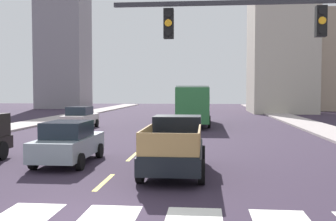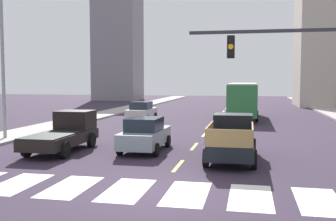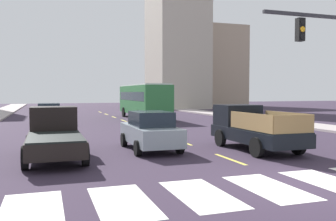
# 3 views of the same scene
# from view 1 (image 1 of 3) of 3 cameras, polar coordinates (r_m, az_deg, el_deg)

# --- Properties ---
(lane_dash_0) EXTENTS (0.16, 2.40, 0.01)m
(lane_dash_0) POSITION_cam_1_polar(r_m,az_deg,el_deg) (13.18, -9.14, -10.12)
(lane_dash_0) COLOR #D7C647
(lane_dash_0) RESTS_ON ground
(lane_dash_1) EXTENTS (0.16, 2.40, 0.01)m
(lane_dash_1) POSITION_cam_1_polar(r_m,az_deg,el_deg) (17.97, -5.13, -6.60)
(lane_dash_1) COLOR #D7C647
(lane_dash_1) RESTS_ON ground
(lane_dash_2) EXTENTS (0.16, 2.40, 0.01)m
(lane_dash_2) POSITION_cam_1_polar(r_m,az_deg,el_deg) (22.85, -2.85, -4.56)
(lane_dash_2) COLOR #D7C647
(lane_dash_2) RESTS_ON ground
(lane_dash_3) EXTENTS (0.16, 2.40, 0.01)m
(lane_dash_3) POSITION_cam_1_polar(r_m,az_deg,el_deg) (27.78, -1.38, -3.23)
(lane_dash_3) COLOR #D7C647
(lane_dash_3) RESTS_ON ground
(lane_dash_4) EXTENTS (0.16, 2.40, 0.01)m
(lane_dash_4) POSITION_cam_1_polar(r_m,az_deg,el_deg) (32.73, -0.35, -2.30)
(lane_dash_4) COLOR #D7C647
(lane_dash_4) RESTS_ON ground
(lane_dash_5) EXTENTS (0.16, 2.40, 0.01)m
(lane_dash_5) POSITION_cam_1_polar(r_m,az_deg,el_deg) (37.69, 0.40, -1.62)
(lane_dash_5) COLOR #D7C647
(lane_dash_5) RESTS_ON ground
(lane_dash_6) EXTENTS (0.16, 2.40, 0.01)m
(lane_dash_6) POSITION_cam_1_polar(r_m,az_deg,el_deg) (42.66, 0.98, -1.09)
(lane_dash_6) COLOR #D7C647
(lane_dash_6) RESTS_ON ground
(lane_dash_7) EXTENTS (0.16, 2.40, 0.01)m
(lane_dash_7) POSITION_cam_1_polar(r_m,az_deg,el_deg) (47.63, 1.44, -0.68)
(lane_dash_7) COLOR #D7C647
(lane_dash_7) RESTS_ON ground
(pickup_stakebed) EXTENTS (2.18, 5.20, 1.96)m
(pickup_stakebed) POSITION_cam_1_polar(r_m,az_deg,el_deg) (14.60, 1.06, -5.08)
(pickup_stakebed) COLOR black
(pickup_stakebed) RESTS_ON ground
(city_bus) EXTENTS (2.72, 10.80, 3.32)m
(city_bus) POSITION_cam_1_polar(r_m,az_deg,el_deg) (34.17, 3.79, 1.19)
(city_bus) COLOR #2E743A
(city_bus) RESTS_ON ground
(sedan_far) EXTENTS (2.02, 4.40, 1.72)m
(sedan_far) POSITION_cam_1_polar(r_m,az_deg,el_deg) (16.63, -14.11, -4.46)
(sedan_far) COLOR #87939C
(sedan_far) RESTS_ON ground
(sedan_near_left) EXTENTS (2.02, 4.40, 1.72)m
(sedan_near_left) POSITION_cam_1_polar(r_m,az_deg,el_deg) (31.62, -12.51, -1.00)
(sedan_near_left) COLOR beige
(sedan_near_left) RESTS_ON ground
(block_mid_left) EXTENTS (7.69, 7.23, 21.17)m
(block_mid_left) POSITION_cam_1_polar(r_m,az_deg,el_deg) (69.74, -14.78, 9.06)
(block_mid_left) COLOR gray
(block_mid_left) RESTS_ON ground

